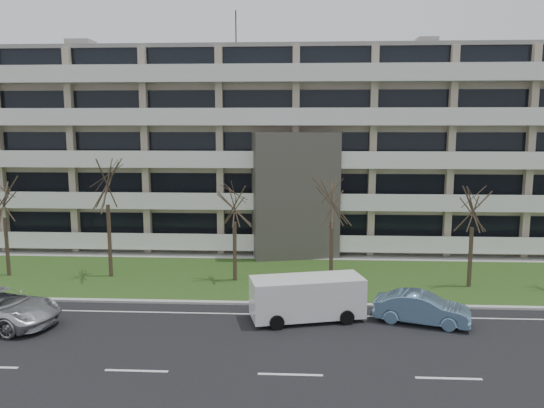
{
  "coord_description": "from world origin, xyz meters",
  "views": [
    {
      "loc": [
        0.31,
        -19.16,
        9.48
      ],
      "look_at": [
        -1.23,
        10.0,
        5.14
      ],
      "focal_mm": 35.0,
      "sensor_mm": 36.0,
      "label": 1
    }
  ],
  "objects": [
    {
      "name": "ground",
      "position": [
        0.0,
        0.0,
        0.0
      ],
      "size": [
        160.0,
        160.0,
        0.0
      ],
      "primitive_type": "plane",
      "color": "black",
      "rests_on": "ground"
    },
    {
      "name": "grass_verge",
      "position": [
        0.0,
        13.0,
        0.03
      ],
      "size": [
        90.0,
        10.0,
        0.06
      ],
      "primitive_type": "cube",
      "color": "#244316",
      "rests_on": "ground"
    },
    {
      "name": "curb",
      "position": [
        0.0,
        8.0,
        0.06
      ],
      "size": [
        90.0,
        0.35,
        0.12
      ],
      "primitive_type": "cube",
      "color": "#B2B2AD",
      "rests_on": "ground"
    },
    {
      "name": "sidewalk",
      "position": [
        0.0,
        18.5,
        0.04
      ],
      "size": [
        90.0,
        2.0,
        0.08
      ],
      "primitive_type": "cube",
      "color": "#B2B2AD",
      "rests_on": "ground"
    },
    {
      "name": "lane_edge_line",
      "position": [
        0.0,
        6.5,
        0.01
      ],
      "size": [
        90.0,
        0.12,
        0.01
      ],
      "primitive_type": "cube",
      "color": "white",
      "rests_on": "ground"
    },
    {
      "name": "apartment_building",
      "position": [
        -0.01,
        25.32,
        7.61
      ],
      "size": [
        60.5,
        15.1,
        18.75
      ],
      "color": "tan",
      "rests_on": "ground"
    },
    {
      "name": "blue_sedan",
      "position": [
        6.24,
        5.73,
        0.74
      ],
      "size": [
        4.78,
        2.86,
        1.49
      ],
      "primitive_type": "imported",
      "rotation": [
        0.0,
        0.0,
        1.27
      ],
      "color": "#75A1CC",
      "rests_on": "ground"
    },
    {
      "name": "white_van",
      "position": [
        0.78,
        5.93,
        1.27
      ],
      "size": [
        5.8,
        3.28,
        2.12
      ],
      "rotation": [
        0.0,
        0.0,
        0.24
      ],
      "color": "white",
      "rests_on": "ground"
    },
    {
      "name": "tree_1",
      "position": [
        -18.11,
        12.53,
        5.22
      ],
      "size": [
        3.36,
        3.36,
        6.72
      ],
      "color": "#382B21",
      "rests_on": "ground"
    },
    {
      "name": "tree_2",
      "position": [
        -11.55,
        12.67,
        6.43
      ],
      "size": [
        4.13,
        4.13,
        8.26
      ],
      "color": "#382B21",
      "rests_on": "ground"
    },
    {
      "name": "tree_3",
      "position": [
        -3.62,
        12.2,
        5.12
      ],
      "size": [
        3.3,
        3.3,
        6.6
      ],
      "color": "#382B21",
      "rests_on": "ground"
    },
    {
      "name": "tree_4",
      "position": [
        2.22,
        11.78,
        5.38
      ],
      "size": [
        3.46,
        3.46,
        6.92
      ],
      "color": "#382B21",
      "rests_on": "ground"
    },
    {
      "name": "tree_5",
      "position": [
        10.35,
        11.68,
        4.99
      ],
      "size": [
        3.21,
        3.21,
        6.42
      ],
      "color": "#382B21",
      "rests_on": "ground"
    }
  ]
}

